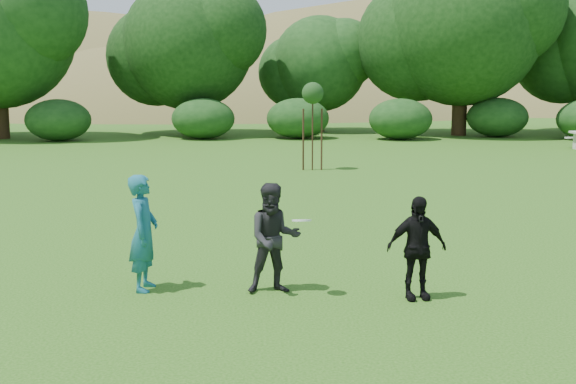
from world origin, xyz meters
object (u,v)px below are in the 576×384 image
at_px(player_teal, 144,233).
at_px(player_grey, 274,238).
at_px(player_black, 417,248).
at_px(sapling, 313,96).

xyz_separation_m(player_teal, player_grey, (1.85, -0.21, -0.05)).
height_order(player_teal, player_black, player_teal).
relative_size(player_teal, player_grey, 1.07).
distance_m(player_teal, player_grey, 1.86).
bearing_deg(sapling, player_teal, -104.57).
height_order(player_grey, player_black, player_grey).
height_order(player_grey, sapling, sapling).
xyz_separation_m(player_grey, sapling, (1.60, 13.48, 1.64)).
distance_m(player_grey, sapling, 13.67).
height_order(player_black, sapling, sapling).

